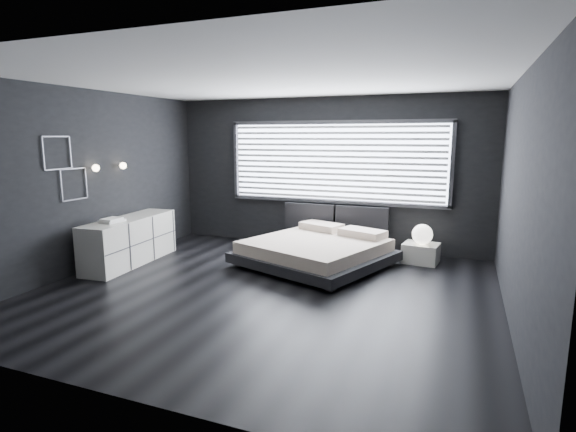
% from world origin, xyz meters
% --- Properties ---
extents(room, '(6.04, 6.00, 2.80)m').
position_xyz_m(room, '(0.00, 0.00, 1.40)').
color(room, black).
rests_on(room, ground).
extents(window, '(4.14, 0.09, 1.52)m').
position_xyz_m(window, '(0.20, 2.70, 1.61)').
color(window, white).
rests_on(window, ground).
extents(headboard, '(1.96, 0.16, 0.52)m').
position_xyz_m(headboard, '(0.25, 2.64, 0.57)').
color(headboard, black).
rests_on(headboard, ground).
extents(sconce_near, '(0.18, 0.11, 0.11)m').
position_xyz_m(sconce_near, '(-2.88, 0.05, 1.60)').
color(sconce_near, silver).
rests_on(sconce_near, ground).
extents(sconce_far, '(0.18, 0.11, 0.11)m').
position_xyz_m(sconce_far, '(-2.88, 0.65, 1.60)').
color(sconce_far, silver).
rests_on(sconce_far, ground).
extents(wall_art_upper, '(0.01, 0.48, 0.48)m').
position_xyz_m(wall_art_upper, '(-2.98, -0.55, 1.85)').
color(wall_art_upper, '#47474C').
rests_on(wall_art_upper, ground).
extents(wall_art_lower, '(0.01, 0.48, 0.48)m').
position_xyz_m(wall_art_lower, '(-2.98, -0.30, 1.38)').
color(wall_art_lower, '#47474C').
rests_on(wall_art_lower, ground).
extents(bed, '(2.66, 2.60, 0.54)m').
position_xyz_m(bed, '(0.26, 1.45, 0.25)').
color(bed, black).
rests_on(bed, ground).
extents(nightstand, '(0.61, 0.53, 0.33)m').
position_xyz_m(nightstand, '(1.84, 2.23, 0.16)').
color(nightstand, white).
rests_on(nightstand, ground).
extents(orb_lamp, '(0.33, 0.33, 0.33)m').
position_xyz_m(orb_lamp, '(1.85, 2.19, 0.49)').
color(orb_lamp, white).
rests_on(orb_lamp, nightstand).
extents(dresser, '(0.68, 1.95, 0.76)m').
position_xyz_m(dresser, '(-2.65, 0.45, 0.38)').
color(dresser, white).
rests_on(dresser, ground).
extents(book_stack, '(0.28, 0.35, 0.07)m').
position_xyz_m(book_stack, '(-2.63, 0.05, 0.80)').
color(book_stack, white).
rests_on(book_stack, dresser).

